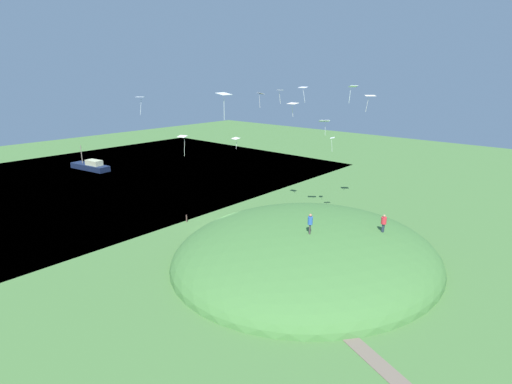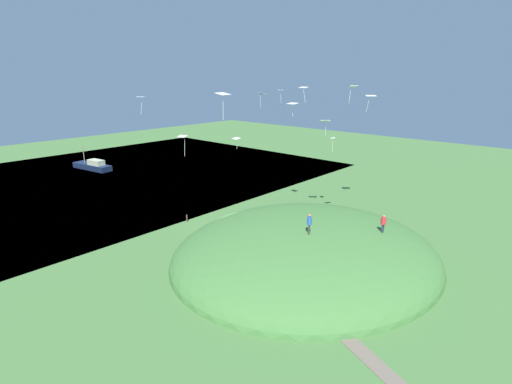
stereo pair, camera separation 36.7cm
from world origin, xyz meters
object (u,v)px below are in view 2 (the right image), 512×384
kite_8 (183,138)px  kite_6 (141,98)px  person_watching_kites (383,222)px  kite_3 (371,96)px  kite_5 (353,87)px  person_near_shore (309,221)px  mooring_post (187,218)px  kite_1 (223,95)px  kite_9 (281,91)px  kite_7 (304,88)px  kite_11 (325,121)px  kite_4 (333,139)px  boat_on_lake (93,166)px  kite_2 (292,104)px  kite_0 (236,139)px  kite_10 (262,94)px

kite_8 → kite_6: bearing=-167.9°
person_watching_kites → kite_6: kite_6 is taller
kite_3 → kite_5: size_ratio=1.18×
person_near_shore → mooring_post: person_near_shore is taller
kite_1 → kite_6: kite_1 is taller
kite_9 → mooring_post: kite_9 is taller
kite_5 → kite_7: bearing=165.5°
kite_8 → kite_11: (9.86, 12.29, 1.42)m
kite_1 → kite_4: (-0.55, 18.09, -5.70)m
kite_4 → kite_8: 17.45m
boat_on_lake → kite_11: size_ratio=4.93×
boat_on_lake → kite_2: 49.01m
kite_0 → kite_1: size_ratio=0.66×
kite_9 → kite_11: size_ratio=0.97×
kite_3 → kite_6: bearing=-133.2°
kite_6 → kite_0: bearing=65.3°
person_watching_kites → kite_9: bearing=-112.4°
person_near_shore → kite_1: size_ratio=0.87×
mooring_post → kite_11: bearing=44.8°
kite_1 → kite_9: 21.29m
person_watching_kites → kite_0: 21.63m
kite_3 → kite_11: bearing=-114.2°
kite_0 → kite_7: kite_7 is taller
kite_0 → person_near_shore: bearing=-25.4°
person_near_shore → boat_on_lake: bearing=59.4°
kite_8 → kite_9: (0.98, 15.54, 4.42)m
person_near_shore → kite_9: 23.19m
kite_6 → kite_11: bearing=41.2°
kite_0 → kite_2: (12.09, -4.61, 5.05)m
person_near_shore → person_watching_kites: 7.19m
kite_3 → kite_6: (-17.91, -19.07, -0.07)m
kite_1 → mooring_post: 19.38m
boat_on_lake → person_near_shore: person_near_shore is taller
kite_4 → mooring_post: 19.62m
person_near_shore → kite_5: bearing=-16.9°
person_near_shore → kite_5: (-1.05, 7.99, 11.08)m
kite_3 → kite_6: size_ratio=0.98×
kite_6 → kite_9: bearing=68.7°
kite_2 → kite_8: bearing=-158.8°
kite_7 → kite_10: kite_7 is taller
kite_0 → kite_9: 8.87m
person_watching_kites → kite_6: (-25.57, -8.04, 10.41)m
person_near_shore → kite_8: 16.95m
kite_11 → person_watching_kites: bearing=-28.1°
boat_on_lake → person_near_shore: 52.19m
kite_11 → kite_2: bearing=-80.2°
kite_4 → mooring_post: (-11.15, -13.39, -9.02)m
kite_8 → kite_11: bearing=51.3°
kite_5 → kite_9: bearing=154.8°
kite_9 → kite_11: bearing=-20.1°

